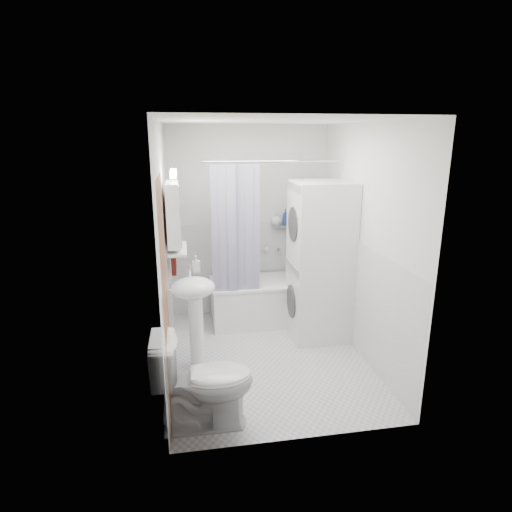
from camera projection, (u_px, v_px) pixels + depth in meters
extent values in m
plane|color=silver|center=(268.00, 357.00, 4.55)|extent=(2.60, 2.60, 0.00)
plane|color=silver|center=(248.00, 222.00, 5.46)|extent=(2.00, 0.00, 2.00)
plane|color=silver|center=(305.00, 294.00, 2.99)|extent=(2.00, 0.00, 2.00)
plane|color=silver|center=(165.00, 252.00, 4.06)|extent=(0.00, 2.60, 2.60)
plane|color=silver|center=(364.00, 244.00, 4.39)|extent=(0.00, 2.60, 2.60)
plane|color=white|center=(269.00, 121.00, 3.90)|extent=(2.60, 2.60, 0.00)
plane|color=white|center=(249.00, 268.00, 5.61)|extent=(1.98, 0.00, 1.98)
plane|color=white|center=(170.00, 311.00, 4.23)|extent=(0.00, 2.58, 2.58)
plane|color=white|center=(359.00, 298.00, 4.55)|extent=(0.00, 2.58, 2.58)
plane|color=brown|center=(166.00, 307.00, 3.29)|extent=(0.00, 2.00, 2.00)
cylinder|color=silver|center=(171.00, 292.00, 3.60)|extent=(0.04, 0.04, 0.04)
cube|color=white|center=(267.00, 302.00, 5.39)|extent=(1.38, 0.64, 0.51)
cube|color=white|center=(267.00, 282.00, 5.31)|extent=(1.40, 0.66, 0.03)
cube|color=silver|center=(267.00, 290.00, 5.34)|extent=(1.20, 0.46, 0.20)
cylinder|color=silver|center=(278.00, 248.00, 5.57)|extent=(0.04, 0.12, 0.04)
cylinder|color=silver|center=(273.00, 161.00, 4.66)|extent=(1.58, 0.02, 0.02)
cube|color=#171549|center=(216.00, 231.00, 4.75)|extent=(0.10, 0.02, 1.45)
cube|color=#171549|center=(224.00, 230.00, 4.77)|extent=(0.10, 0.02, 1.45)
cube|color=#171549|center=(232.00, 230.00, 4.78)|extent=(0.10, 0.02, 1.45)
cube|color=#171549|center=(240.00, 230.00, 4.80)|extent=(0.10, 0.02, 1.45)
cube|color=#171549|center=(248.00, 230.00, 4.81)|extent=(0.10, 0.02, 1.45)
cube|color=#171549|center=(256.00, 229.00, 4.83)|extent=(0.10, 0.02, 1.45)
ellipsoid|color=white|center=(193.00, 288.00, 4.13)|extent=(0.44, 0.37, 0.20)
cylinder|color=white|center=(197.00, 332.00, 4.27)|extent=(0.14, 0.14, 0.75)
cylinder|color=silver|center=(190.00, 272.00, 4.23)|extent=(0.03, 0.03, 0.14)
cylinder|color=silver|center=(190.00, 267.00, 4.18)|extent=(0.02, 0.10, 0.02)
cube|color=white|center=(173.00, 214.00, 4.08)|extent=(0.12, 0.50, 0.60)
cube|color=white|center=(180.00, 214.00, 4.09)|extent=(0.01, 0.47, 0.57)
cube|color=#FFEABF|center=(173.00, 173.00, 3.98)|extent=(0.06, 0.45, 0.06)
cube|color=silver|center=(177.00, 249.00, 4.18)|extent=(0.18, 0.54, 0.02)
cube|color=silver|center=(282.00, 226.00, 5.49)|extent=(0.22, 0.06, 0.02)
cube|color=#5D1D17|center=(172.00, 232.00, 4.52)|extent=(0.05, 0.36, 0.85)
cube|color=#5D1D17|center=(173.00, 195.00, 4.41)|extent=(0.03, 0.32, 0.08)
cylinder|color=silver|center=(169.00, 191.00, 4.40)|extent=(0.02, 0.04, 0.02)
cube|color=white|center=(318.00, 299.00, 4.94)|extent=(0.64, 0.64, 0.90)
cylinder|color=#2D2D33|center=(291.00, 301.00, 4.89)|extent=(0.02, 0.38, 0.38)
cube|color=gray|center=(292.00, 268.00, 4.79)|extent=(0.02, 0.57, 0.08)
cube|color=white|center=(321.00, 223.00, 4.70)|extent=(0.64, 0.64, 0.90)
cylinder|color=#2D2D33|center=(293.00, 224.00, 4.65)|extent=(0.02, 0.38, 0.38)
cube|color=gray|center=(294.00, 187.00, 4.54)|extent=(0.02, 0.57, 0.08)
imported|color=white|center=(203.00, 382.00, 3.38)|extent=(0.81, 0.46, 0.79)
imported|color=gray|center=(196.00, 268.00, 4.42)|extent=(0.08, 0.17, 0.08)
imported|color=gray|center=(177.00, 248.00, 4.02)|extent=(0.07, 0.18, 0.07)
imported|color=gray|center=(177.00, 240.00, 4.27)|extent=(0.10, 0.09, 0.10)
imported|color=gray|center=(276.00, 220.00, 5.45)|extent=(0.13, 0.17, 0.13)
imported|color=navy|center=(285.00, 222.00, 5.48)|extent=(0.08, 0.21, 0.08)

